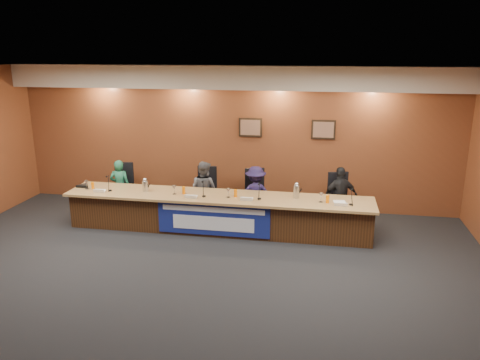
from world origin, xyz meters
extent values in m
plane|color=black|center=(0.00, 0.00, 0.00)|extent=(10.00, 10.00, 0.00)
cube|color=silver|center=(0.00, 0.00, 3.20)|extent=(10.00, 8.00, 0.04)
cube|color=brown|center=(0.00, 4.00, 1.60)|extent=(10.00, 0.04, 3.20)
cube|color=beige|center=(0.00, 3.75, 2.95)|extent=(10.00, 0.50, 0.50)
cube|color=#3B2110|center=(0.00, 2.40, 0.35)|extent=(6.00, 0.80, 0.70)
cube|color=olive|center=(0.00, 2.35, 0.72)|extent=(6.10, 0.95, 0.05)
cube|color=navy|center=(0.00, 1.99, 0.38)|extent=(2.20, 0.02, 0.65)
cube|color=silver|center=(0.00, 1.97, 0.58)|extent=(2.00, 0.01, 0.10)
cube|color=silver|center=(0.00, 1.97, 0.30)|extent=(1.60, 0.01, 0.28)
cube|color=black|center=(0.40, 3.97, 1.85)|extent=(0.52, 0.04, 0.42)
cube|color=black|center=(2.00, 3.97, 1.85)|extent=(0.52, 0.04, 0.42)
imported|color=#1F6345|center=(-2.37, 3.05, 0.60)|extent=(0.48, 0.35, 1.20)
imported|color=#515257|center=(-0.45, 3.05, 0.63)|extent=(0.74, 0.67, 1.25)
imported|color=#1D153B|center=(0.66, 3.05, 0.60)|extent=(0.85, 0.61, 1.19)
imported|color=black|center=(2.40, 3.05, 0.63)|extent=(0.80, 0.55, 1.26)
cube|color=black|center=(-2.37, 3.15, 0.48)|extent=(0.53, 0.53, 0.08)
cube|color=black|center=(-0.45, 3.15, 0.48)|extent=(0.48, 0.48, 0.08)
cube|color=black|center=(0.66, 3.15, 0.48)|extent=(0.60, 0.60, 0.08)
cube|color=black|center=(2.40, 3.15, 0.48)|extent=(0.58, 0.58, 0.08)
cube|color=white|center=(-2.39, 2.10, 0.80)|extent=(0.24, 0.08, 0.10)
cylinder|color=black|center=(-2.22, 2.25, 0.76)|extent=(0.07, 0.07, 0.02)
cylinder|color=orange|center=(-2.61, 2.29, 0.82)|extent=(0.06, 0.06, 0.15)
cylinder|color=silver|center=(-2.74, 2.29, 0.84)|extent=(0.08, 0.08, 0.18)
cube|color=white|center=(-0.46, 2.06, 0.80)|extent=(0.24, 0.08, 0.10)
cylinder|color=black|center=(-0.24, 2.23, 0.76)|extent=(0.07, 0.07, 0.02)
cylinder|color=orange|center=(-0.68, 2.32, 0.82)|extent=(0.06, 0.06, 0.15)
cylinder|color=silver|center=(-0.85, 2.27, 0.84)|extent=(0.08, 0.08, 0.18)
cube|color=white|center=(0.62, 2.11, 0.80)|extent=(0.24, 0.08, 0.10)
cylinder|color=black|center=(0.85, 2.26, 0.76)|extent=(0.07, 0.07, 0.02)
cylinder|color=orange|center=(0.37, 2.32, 0.82)|extent=(0.06, 0.06, 0.15)
cylinder|color=silver|center=(0.24, 2.26, 0.84)|extent=(0.08, 0.08, 0.18)
cube|color=white|center=(2.39, 2.10, 0.80)|extent=(0.24, 0.08, 0.10)
cylinder|color=black|center=(2.57, 2.23, 0.76)|extent=(0.07, 0.07, 0.02)
cylinder|color=orange|center=(2.14, 2.27, 0.82)|extent=(0.06, 0.06, 0.15)
cylinder|color=silver|center=(2.02, 2.29, 0.84)|extent=(0.08, 0.08, 0.18)
cylinder|color=silver|center=(-1.49, 2.35, 0.86)|extent=(0.12, 0.12, 0.22)
cylinder|color=silver|center=(1.55, 2.46, 0.88)|extent=(0.12, 0.12, 0.26)
cylinder|color=black|center=(-2.88, 2.42, 0.78)|extent=(0.32, 0.32, 0.05)
cube|color=white|center=(2.38, 2.31, 0.75)|extent=(0.26, 0.33, 0.01)
camera|label=1|loc=(2.01, -6.22, 3.57)|focal=35.00mm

